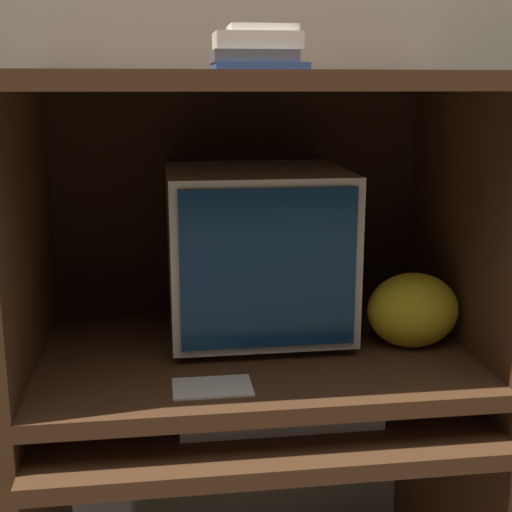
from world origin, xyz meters
The scene contains 11 objects.
wall_back centered at (0.00, 0.72, 1.30)m, with size 6.00×0.06×2.60m.
desk_base centered at (0.00, 0.28, 0.41)m, with size 1.03×0.71×0.65m.
desk_monitor_shelf centered at (0.00, 0.33, 0.73)m, with size 1.03×0.66×0.10m.
hutch_upper centered at (0.00, 0.37, 1.16)m, with size 1.03×0.66×0.61m.
crt_monitor centered at (0.02, 0.43, 0.96)m, with size 0.41×0.41×0.40m.
keyboard centered at (0.03, 0.16, 0.66)m, with size 0.42×0.16×0.03m.
mouse centered at (0.30, 0.17, 0.67)m, with size 0.07×0.05×0.03m.
snack_bag centered at (0.36, 0.29, 0.84)m, with size 0.21×0.16×0.17m.
book_stack centered at (0.01, 0.33, 1.40)m, with size 0.20×0.15×0.08m.
paper_card centered at (-0.11, 0.12, 0.75)m, with size 0.16×0.10×0.00m.
storage_box centered at (0.03, 0.38, 1.41)m, with size 0.14×0.12×0.10m.
Camera 1 is at (-0.21, -1.20, 1.34)m, focal length 50.00 mm.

